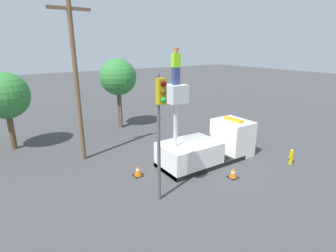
# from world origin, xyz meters

# --- Properties ---
(ground_plane) EXTENTS (120.00, 120.00, 0.00)m
(ground_plane) POSITION_xyz_m (0.00, 0.00, 0.00)
(ground_plane) COLOR #424244
(bucket_truck) EXTENTS (5.92, 2.30, 4.70)m
(bucket_truck) POSITION_xyz_m (0.47, 0.00, 0.92)
(bucket_truck) COLOR black
(bucket_truck) RESTS_ON ground
(worker) EXTENTS (0.40, 0.26, 1.75)m
(worker) POSITION_xyz_m (-1.84, 0.00, 5.58)
(worker) COLOR navy
(worker) RESTS_ON bucket_truck
(traffic_light_pole) EXTENTS (0.34, 0.57, 5.51)m
(traffic_light_pole) POSITION_xyz_m (-4.01, -2.01, 3.89)
(traffic_light_pole) COLOR #515156
(traffic_light_pole) RESTS_ON ground
(traffic_light_across) EXTENTS (0.34, 0.57, 5.09)m
(traffic_light_across) POSITION_xyz_m (-1.02, 8.74, 3.61)
(traffic_light_across) COLOR #515156
(traffic_light_across) RESTS_ON ground
(fire_hydrant) EXTENTS (0.47, 0.23, 0.89)m
(fire_hydrant) POSITION_xyz_m (4.22, -2.98, 0.44)
(fire_hydrant) COLOR gold
(fire_hydrant) RESTS_ON ground
(traffic_cone_rear) EXTENTS (0.49, 0.49, 0.64)m
(traffic_cone_rear) POSITION_xyz_m (-3.79, 0.59, 0.30)
(traffic_cone_rear) COLOR black
(traffic_cone_rear) RESTS_ON ground
(traffic_cone_curbside) EXTENTS (0.50, 0.50, 0.55)m
(traffic_cone_curbside) POSITION_xyz_m (0.22, -2.29, 0.26)
(traffic_cone_curbside) COLOR black
(traffic_cone_curbside) RESTS_ON ground
(tree_left_bg) EXTENTS (2.91, 2.91, 5.02)m
(tree_left_bg) POSITION_xyz_m (-8.85, 8.51, 3.53)
(tree_left_bg) COLOR brown
(tree_left_bg) RESTS_ON ground
(tree_right_bg) EXTENTS (2.89, 2.89, 5.60)m
(tree_right_bg) POSITION_xyz_m (-1.00, 9.11, 4.11)
(tree_right_bg) COLOR brown
(tree_right_bg) RESTS_ON ground
(utility_pole) EXTENTS (2.20, 0.26, 8.97)m
(utility_pole) POSITION_xyz_m (-5.49, 4.35, 4.81)
(utility_pole) COLOR brown
(utility_pole) RESTS_ON ground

